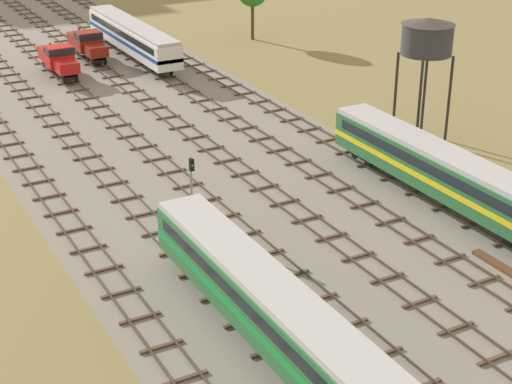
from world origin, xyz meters
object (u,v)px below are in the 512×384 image
(signal_post_nearest, at_px, (192,183))
(shunter_loco_centre_far, at_px, (88,43))
(shunter_loco_centre_left_mid, at_px, (59,58))
(passenger_coach_centre_right_midfar, at_px, (132,36))
(passenger_coach_right_near, at_px, (441,169))
(passenger_coach_left_nearest, at_px, (269,306))
(water_tower, at_px, (427,38))

(signal_post_nearest, bearing_deg, shunter_loco_centre_far, 80.74)
(shunter_loco_centre_far, bearing_deg, shunter_loco_centre_left_mid, -134.18)
(passenger_coach_centre_right_midfar, relative_size, signal_post_nearest, 4.39)
(shunter_loco_centre_left_mid, relative_size, passenger_coach_centre_right_midfar, 0.38)
(passenger_coach_right_near, bearing_deg, shunter_loco_centre_left_mid, 108.04)
(passenger_coach_centre_right_midfar, bearing_deg, passenger_coach_right_near, -84.24)
(passenger_coach_left_nearest, bearing_deg, water_tower, 37.54)
(passenger_coach_right_near, bearing_deg, passenger_coach_left_nearest, -153.58)
(passenger_coach_right_near, height_order, water_tower, water_tower)
(shunter_loco_centre_far, bearing_deg, passenger_coach_right_near, -78.95)
(water_tower, bearing_deg, passenger_coach_right_near, -122.47)
(signal_post_nearest, bearing_deg, passenger_coach_right_near, -16.57)
(shunter_loco_centre_far, distance_m, signal_post_nearest, 44.75)
(signal_post_nearest, bearing_deg, water_tower, 12.59)
(passenger_coach_left_nearest, bearing_deg, shunter_loco_centre_far, 80.71)
(passenger_coach_centre_right_midfar, height_order, shunter_loco_centre_far, passenger_coach_centre_right_midfar)
(passenger_coach_centre_right_midfar, bearing_deg, water_tower, -73.19)
(shunter_loco_centre_far, bearing_deg, passenger_coach_centre_right_midfar, -18.25)
(shunter_loco_centre_left_mid, relative_size, shunter_loco_centre_far, 1.00)
(shunter_loco_centre_left_mid, xyz_separation_m, passenger_coach_centre_right_midfar, (9.60, 3.36, 0.60))
(passenger_coach_right_near, bearing_deg, shunter_loco_centre_far, 101.05)
(water_tower, bearing_deg, passenger_coach_centre_right_midfar, 106.81)
(passenger_coach_right_near, height_order, signal_post_nearest, signal_post_nearest)
(shunter_loco_centre_far, relative_size, signal_post_nearest, 1.69)
(shunter_loco_centre_left_mid, distance_m, passenger_coach_centre_right_midfar, 10.19)
(passenger_coach_right_near, xyz_separation_m, shunter_loco_centre_far, (-9.60, 49.14, -0.60))
(shunter_loco_centre_left_mid, bearing_deg, water_tower, -58.44)
(passenger_coach_centre_right_midfar, bearing_deg, shunter_loco_centre_far, 161.75)
(shunter_loco_centre_left_mid, xyz_separation_m, shunter_loco_centre_far, (4.80, 4.94, 0.00))
(shunter_loco_centre_far, distance_m, water_tower, 42.71)
(passenger_coach_right_near, height_order, passenger_coach_centre_right_midfar, same)
(shunter_loco_centre_far, height_order, signal_post_nearest, signal_post_nearest)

